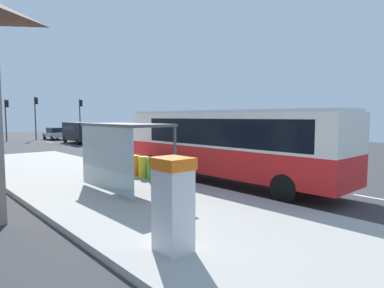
{
  "coord_description": "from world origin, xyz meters",
  "views": [
    {
      "loc": [
        -12.4,
        -10.01,
        2.94
      ],
      "look_at": [
        -1.0,
        2.9,
        1.5
      ],
      "focal_mm": 30.79,
      "sensor_mm": 36.0,
      "label": 1
    }
  ],
  "objects_px": {
    "traffic_light_near_side": "(81,113)",
    "traffic_light_far_side": "(6,114)",
    "white_van": "(79,131)",
    "ticket_machine": "(173,204)",
    "recycling_bin_red": "(128,163)",
    "recycling_bin_orange": "(136,165)",
    "recycling_bin_yellow": "(144,167)",
    "recycling_bin_green": "(153,169)",
    "bus": "(224,141)",
    "bus_shelter": "(118,139)",
    "sedan_near": "(55,133)",
    "traffic_light_median": "(36,111)"
  },
  "relations": [
    {
      "from": "traffic_light_near_side",
      "to": "traffic_light_far_side",
      "type": "distance_m",
      "value": 8.64
    },
    {
      "from": "white_van",
      "to": "ticket_machine",
      "type": "height_order",
      "value": "white_van"
    },
    {
      "from": "recycling_bin_red",
      "to": "recycling_bin_orange",
      "type": "bearing_deg",
      "value": -90.0
    },
    {
      "from": "recycling_bin_yellow",
      "to": "recycling_bin_orange",
      "type": "relative_size",
      "value": 1.0
    },
    {
      "from": "recycling_bin_green",
      "to": "bus",
      "type": "bearing_deg",
      "value": -38.17
    },
    {
      "from": "recycling_bin_green",
      "to": "recycling_bin_orange",
      "type": "xyz_separation_m",
      "value": [
        0.0,
        1.4,
        0.0
      ]
    },
    {
      "from": "white_van",
      "to": "bus_shelter",
      "type": "distance_m",
      "value": 25.85
    },
    {
      "from": "bus",
      "to": "recycling_bin_green",
      "type": "relative_size",
      "value": 11.65
    },
    {
      "from": "recycling_bin_yellow",
      "to": "recycling_bin_orange",
      "type": "xyz_separation_m",
      "value": [
        0.0,
        0.7,
        0.0
      ]
    },
    {
      "from": "ticket_machine",
      "to": "bus_shelter",
      "type": "xyz_separation_m",
      "value": [
        1.92,
        5.71,
        0.93
      ]
    },
    {
      "from": "bus",
      "to": "recycling_bin_orange",
      "type": "relative_size",
      "value": 11.65
    },
    {
      "from": "sedan_near",
      "to": "traffic_light_near_side",
      "type": "xyz_separation_m",
      "value": [
        3.2,
        -0.56,
        2.66
      ]
    },
    {
      "from": "traffic_light_near_side",
      "to": "traffic_light_median",
      "type": "distance_m",
      "value": 5.35
    },
    {
      "from": "traffic_light_near_side",
      "to": "ticket_machine",
      "type": "bearing_deg",
      "value": -110.29
    },
    {
      "from": "recycling_bin_green",
      "to": "traffic_light_median",
      "type": "height_order",
      "value": "traffic_light_median"
    },
    {
      "from": "recycling_bin_green",
      "to": "bus_shelter",
      "type": "xyz_separation_m",
      "value": [
        -2.21,
        -0.99,
        1.44
      ]
    },
    {
      "from": "bus",
      "to": "recycling_bin_green",
      "type": "distance_m",
      "value": 3.38
    },
    {
      "from": "recycling_bin_yellow",
      "to": "traffic_light_far_side",
      "type": "bearing_deg",
      "value": 87.96
    },
    {
      "from": "white_van",
      "to": "traffic_light_median",
      "type": "distance_m",
      "value": 9.39
    },
    {
      "from": "traffic_light_far_side",
      "to": "recycling_bin_red",
      "type": "bearing_deg",
      "value": -92.14
    },
    {
      "from": "recycling_bin_red",
      "to": "traffic_light_median",
      "type": "xyz_separation_m",
      "value": [
        4.6,
        30.22,
        2.91
      ]
    },
    {
      "from": "recycling_bin_yellow",
      "to": "traffic_light_median",
      "type": "height_order",
      "value": "traffic_light_median"
    },
    {
      "from": "white_van",
      "to": "traffic_light_far_side",
      "type": "bearing_deg",
      "value": 123.05
    },
    {
      "from": "white_van",
      "to": "sedan_near",
      "type": "bearing_deg",
      "value": 89.28
    },
    {
      "from": "traffic_light_median",
      "to": "sedan_near",
      "type": "bearing_deg",
      "value": -28.6
    },
    {
      "from": "ticket_machine",
      "to": "recycling_bin_yellow",
      "type": "relative_size",
      "value": 2.04
    },
    {
      "from": "white_van",
      "to": "recycling_bin_green",
      "type": "xyz_separation_m",
      "value": [
        -6.4,
        -23.38,
        -0.69
      ]
    },
    {
      "from": "recycling_bin_yellow",
      "to": "bus_shelter",
      "type": "bearing_deg",
      "value": -142.7
    },
    {
      "from": "bus",
      "to": "recycling_bin_green",
      "type": "height_order",
      "value": "bus"
    },
    {
      "from": "recycling_bin_orange",
      "to": "recycling_bin_red",
      "type": "xyz_separation_m",
      "value": [
        0.0,
        0.7,
        0.0
      ]
    },
    {
      "from": "recycling_bin_red",
      "to": "traffic_light_far_side",
      "type": "distance_m",
      "value": 29.56
    },
    {
      "from": "ticket_machine",
      "to": "traffic_light_near_side",
      "type": "bearing_deg",
      "value": 69.71
    },
    {
      "from": "sedan_near",
      "to": "recycling_bin_green",
      "type": "xyz_separation_m",
      "value": [
        -6.5,
        -31.28,
        -0.14
      ]
    },
    {
      "from": "recycling_bin_green",
      "to": "traffic_light_near_side",
      "type": "distance_m",
      "value": 32.34
    },
    {
      "from": "white_van",
      "to": "traffic_light_median",
      "type": "height_order",
      "value": "traffic_light_median"
    },
    {
      "from": "white_van",
      "to": "recycling_bin_red",
      "type": "distance_m",
      "value": 22.23
    },
    {
      "from": "recycling_bin_yellow",
      "to": "recycling_bin_red",
      "type": "height_order",
      "value": "same"
    },
    {
      "from": "ticket_machine",
      "to": "recycling_bin_green",
      "type": "relative_size",
      "value": 2.04
    },
    {
      "from": "traffic_light_near_side",
      "to": "recycling_bin_green",
      "type": "bearing_deg",
      "value": -107.52
    },
    {
      "from": "recycling_bin_green",
      "to": "traffic_light_near_side",
      "type": "relative_size",
      "value": 0.18
    },
    {
      "from": "ticket_machine",
      "to": "recycling_bin_yellow",
      "type": "bearing_deg",
      "value": 60.8
    },
    {
      "from": "traffic_light_near_side",
      "to": "recycling_bin_red",
      "type": "bearing_deg",
      "value": -108.72
    },
    {
      "from": "sedan_near",
      "to": "recycling_bin_yellow",
      "type": "distance_m",
      "value": 31.27
    },
    {
      "from": "recycling_bin_orange",
      "to": "bus",
      "type": "bearing_deg",
      "value": -53.45
    },
    {
      "from": "recycling_bin_orange",
      "to": "bus_shelter",
      "type": "xyz_separation_m",
      "value": [
        -2.21,
        -2.39,
        1.44
      ]
    },
    {
      "from": "recycling_bin_red",
      "to": "traffic_light_far_side",
      "type": "bearing_deg",
      "value": 87.86
    },
    {
      "from": "bus",
      "to": "traffic_light_median",
      "type": "xyz_separation_m",
      "value": [
        2.11,
        34.28,
        1.73
      ]
    },
    {
      "from": "sedan_near",
      "to": "white_van",
      "type": "bearing_deg",
      "value": -90.72
    },
    {
      "from": "ticket_machine",
      "to": "recycling_bin_green",
      "type": "xyz_separation_m",
      "value": [
        4.13,
        6.7,
        -0.52
      ]
    },
    {
      "from": "ticket_machine",
      "to": "traffic_light_far_side",
      "type": "xyz_separation_m",
      "value": [
        5.23,
        38.22,
        2.11
      ]
    }
  ]
}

